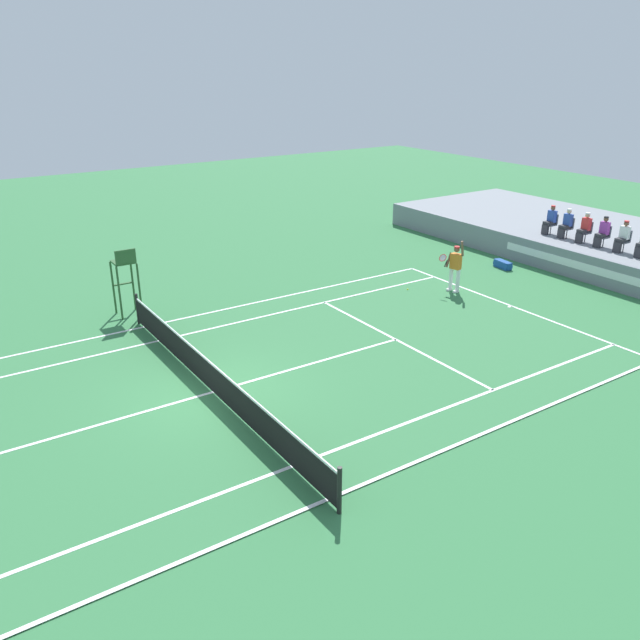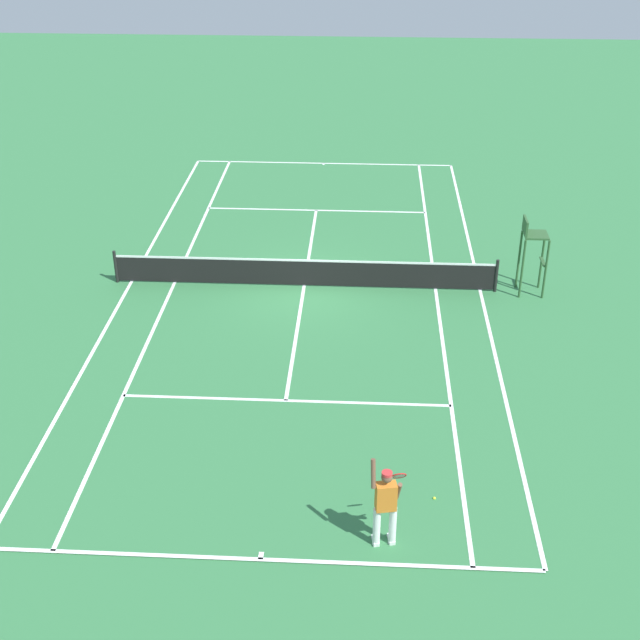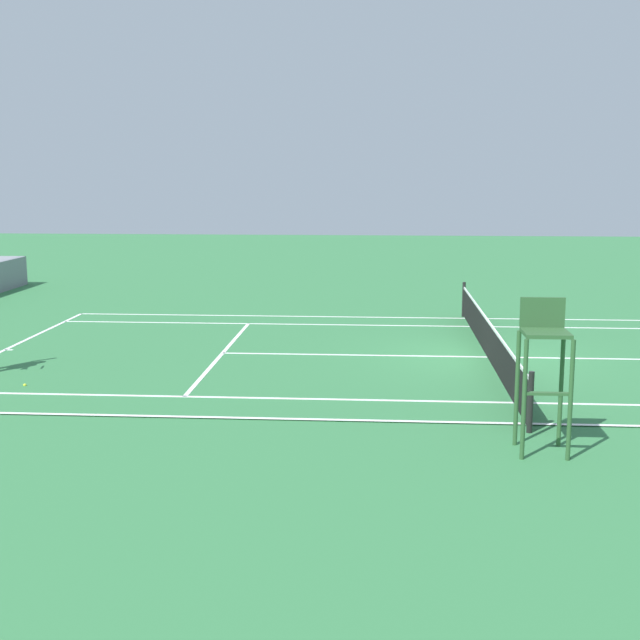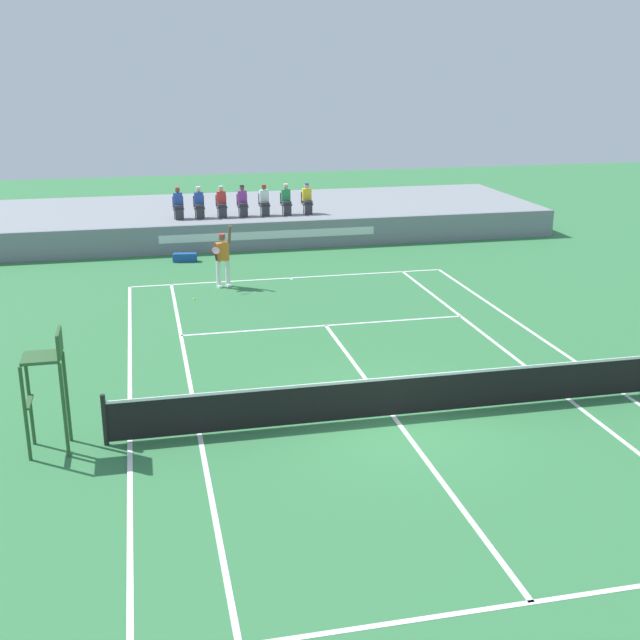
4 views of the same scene
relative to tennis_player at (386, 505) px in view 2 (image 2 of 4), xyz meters
The scene contains 6 objects.
ground_plane 11.59m from the tennis_player, 77.98° to the right, with size 80.00×80.00×0.00m, color #337542.
court 11.59m from the tennis_player, 77.98° to the right, with size 11.08×23.88×0.03m.
net 11.56m from the tennis_player, 77.98° to the right, with size 11.98×0.10×1.07m.
tennis_player is the anchor object (origin of this frame).
tennis_ball 2.00m from the tennis_player, 127.89° to the right, with size 0.07×0.07×0.07m, color #D1E533.
umpire_chair 12.17m from the tennis_player, 111.77° to the right, with size 0.77×0.77×2.44m.
Camera 2 is at (-1.86, 24.37, 12.26)m, focal length 48.87 mm.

